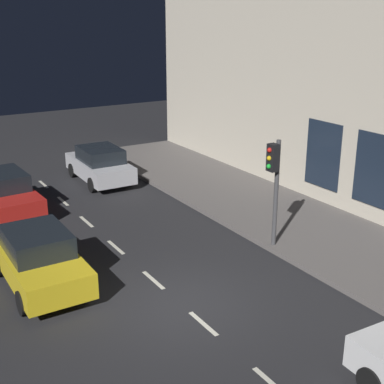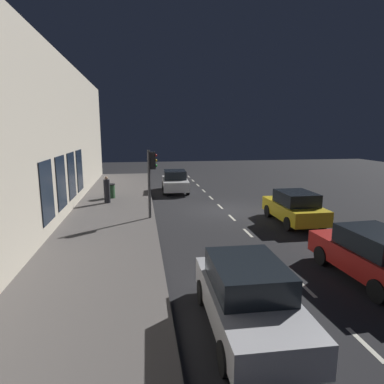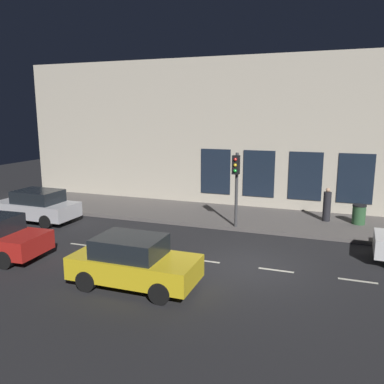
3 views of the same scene
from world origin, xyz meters
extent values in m
plane|color=#232326|center=(0.00, 0.00, 0.00)|extent=(60.00, 60.00, 0.00)
cube|color=#5B5654|center=(6.25, 0.00, 0.07)|extent=(4.50, 32.00, 0.15)
cube|color=#192333|center=(8.47, 1.23, 2.03)|extent=(0.04, 1.73, 2.56)
cube|color=#192333|center=(8.47, 3.70, 2.03)|extent=(0.04, 1.73, 2.56)
cube|color=beige|center=(0.00, -3.60, 0.00)|extent=(0.12, 1.20, 0.01)
cube|color=beige|center=(0.00, -1.00, 0.00)|extent=(0.12, 1.20, 0.01)
cube|color=beige|center=(0.00, 1.60, 0.00)|extent=(0.12, 1.20, 0.01)
cube|color=beige|center=(0.00, 4.20, 0.00)|extent=(0.12, 1.20, 0.01)
cube|color=beige|center=(0.00, 6.80, 0.00)|extent=(0.12, 1.20, 0.01)
cube|color=beige|center=(0.00, 9.40, 0.00)|extent=(0.12, 1.20, 0.01)
cube|color=beige|center=(0.00, 12.00, 0.00)|extent=(0.12, 1.20, 0.01)
cylinder|color=#424244|center=(4.26, 1.46, 1.86)|extent=(0.14, 0.14, 3.41)
cube|color=black|center=(4.06, 1.46, 3.04)|extent=(0.26, 0.32, 0.84)
sphere|color=red|center=(3.92, 1.46, 3.30)|extent=(0.15, 0.15, 0.15)
sphere|color=gold|center=(3.92, 1.46, 3.04)|extent=(0.15, 0.15, 0.15)
sphere|color=green|center=(3.92, 1.46, 2.79)|extent=(0.15, 0.15, 0.15)
cube|color=red|center=(-2.26, 9.16, 0.63)|extent=(2.01, 4.20, 0.70)
cube|color=black|center=(-2.27, 9.33, 1.28)|extent=(1.70, 2.21, 0.60)
cylinder|color=black|center=(-1.36, 7.93, 0.32)|extent=(0.25, 0.65, 0.64)
cylinder|color=black|center=(-1.48, 10.48, 0.32)|extent=(0.25, 0.65, 0.64)
cube|color=#B7B7BC|center=(2.31, 11.10, 0.63)|extent=(1.87, 4.15, 0.70)
cube|color=black|center=(2.31, 10.94, 1.28)|extent=(1.62, 2.17, 0.60)
cylinder|color=black|center=(1.50, 12.39, 0.32)|extent=(0.23, 0.64, 0.64)
cylinder|color=black|center=(3.17, 12.36, 0.32)|extent=(0.23, 0.64, 0.64)
cylinder|color=black|center=(1.45, 9.84, 0.32)|extent=(0.23, 0.64, 0.64)
cylinder|color=black|center=(3.13, 9.81, 0.32)|extent=(0.23, 0.64, 0.64)
cube|color=gold|center=(-2.76, 2.95, 0.63)|extent=(1.79, 3.93, 0.70)
cube|color=black|center=(-2.76, 3.10, 1.28)|extent=(1.57, 2.04, 0.60)
cylinder|color=black|center=(-1.93, 1.73, 0.32)|extent=(0.22, 0.64, 0.64)
cylinder|color=black|center=(-3.59, 1.73, 0.32)|extent=(0.22, 0.64, 0.64)
cylinder|color=black|center=(-1.93, 4.16, 0.32)|extent=(0.22, 0.64, 0.64)
cylinder|color=black|center=(-3.59, 4.17, 0.32)|extent=(0.22, 0.64, 0.64)
cylinder|color=black|center=(1.41, -4.89, 0.32)|extent=(0.25, 0.65, 0.64)
camera|label=1|loc=(-6.09, -10.35, 7.15)|focal=49.54mm
camera|label=2|loc=(4.63, 17.60, 4.51)|focal=30.52mm
camera|label=3|loc=(-13.05, -2.65, 5.29)|focal=37.18mm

